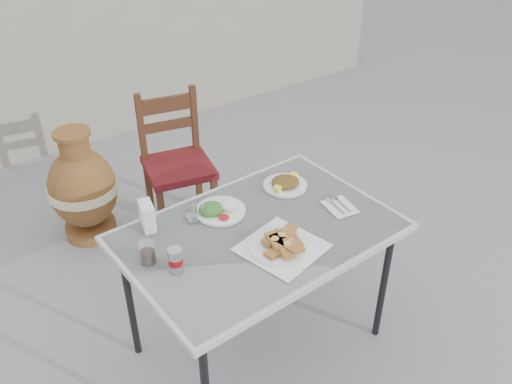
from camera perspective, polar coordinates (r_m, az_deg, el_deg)
ground at (r=2.79m, az=0.15°, el=-14.16°), size 80.00×80.00×0.00m
cafe_table at (r=2.29m, az=0.35°, el=-4.92°), size 1.16×0.81×0.69m
pide_plate at (r=2.15m, az=2.78°, el=-5.32°), size 0.35×0.35×0.06m
salad_rice_plate at (r=2.35m, az=-3.84°, el=-1.75°), size 0.22×0.22×0.06m
salad_chopped_plate at (r=2.53m, az=3.10°, el=0.92°), size 0.21×0.21×0.04m
soda_can at (r=2.06m, az=-8.46°, el=-7.09°), size 0.06×0.06×0.10m
cola_glass at (r=2.12m, az=-11.32°, el=-6.44°), size 0.06×0.06×0.09m
napkin_holder at (r=2.28m, az=-11.35°, el=-2.49°), size 0.08×0.11×0.12m
condiment_caddy at (r=2.33m, az=-6.28°, el=-2.30°), size 0.10×0.08×0.06m
cutlery_napkin at (r=2.43m, az=8.64°, el=-1.39°), size 0.14×0.17×0.01m
chair at (r=3.24m, az=-8.35°, el=3.11°), size 0.45×0.45×0.85m
terracotta_urn at (r=3.33m, az=-17.74°, el=0.33°), size 0.40×0.40×0.70m
back_wall at (r=4.42m, az=-19.49°, el=12.28°), size 6.00×0.25×1.20m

